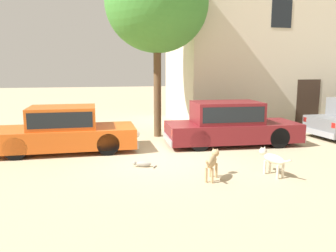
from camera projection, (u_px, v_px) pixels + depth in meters
name	position (u px, v px, depth m)	size (l,w,h in m)	color
ground_plane	(164.00, 158.00, 9.80)	(80.00, 80.00, 0.00)	tan
parked_sedan_nearest	(64.00, 129.00, 10.51)	(4.47, 1.81, 1.41)	#D15619
parked_sedan_second	(230.00, 123.00, 11.44)	(4.65, 1.97, 1.46)	maroon
apartment_block	(318.00, 49.00, 17.17)	(14.74, 5.16, 7.04)	beige
stray_dog_spotted	(212.00, 161.00, 7.85)	(0.63, 0.92, 0.68)	tan
stray_dog_tan	(272.00, 159.00, 8.15)	(0.37, 1.07, 0.65)	beige
stray_cat	(143.00, 164.00, 8.90)	(0.63, 0.34, 0.16)	gray
acacia_tree_left	(157.00, 3.00, 12.16)	(3.75, 3.37, 6.68)	brown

